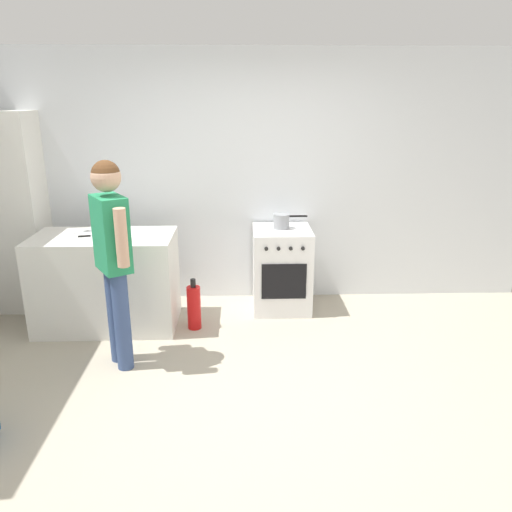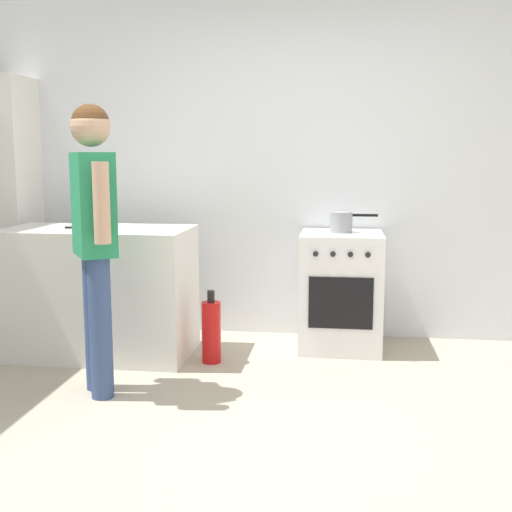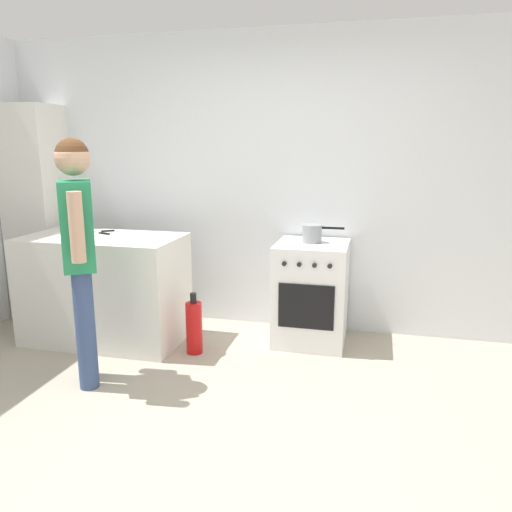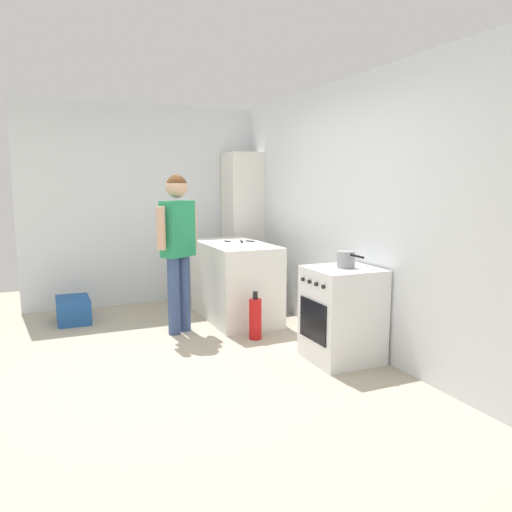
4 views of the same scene
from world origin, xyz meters
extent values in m
plane|color=#ADA38E|center=(0.00, 0.00, 0.00)|extent=(8.00, 8.00, 0.00)
cube|color=silver|center=(0.00, 1.95, 1.30)|extent=(6.00, 0.10, 2.60)
cube|color=silver|center=(-1.35, 1.20, 0.45)|extent=(1.30, 0.70, 0.90)
cube|color=white|center=(0.35, 1.58, 0.42)|extent=(0.59, 0.60, 0.85)
cube|color=black|center=(0.35, 1.27, 0.40)|extent=(0.44, 0.01, 0.36)
cylinder|color=black|center=(0.22, 1.46, 0.85)|extent=(0.19, 0.19, 0.01)
cylinder|color=black|center=(0.48, 1.46, 0.85)|extent=(0.19, 0.19, 0.01)
cylinder|color=black|center=(0.22, 1.70, 0.85)|extent=(0.19, 0.19, 0.01)
cylinder|color=black|center=(0.48, 1.70, 0.85)|extent=(0.19, 0.19, 0.01)
cylinder|color=black|center=(0.17, 1.26, 0.74)|extent=(0.04, 0.02, 0.04)
cylinder|color=black|center=(0.29, 1.26, 0.74)|extent=(0.04, 0.02, 0.04)
cylinder|color=black|center=(0.41, 1.26, 0.74)|extent=(0.04, 0.02, 0.04)
cylinder|color=black|center=(0.53, 1.26, 0.74)|extent=(0.04, 0.02, 0.04)
cylinder|color=gray|center=(0.34, 1.61, 0.92)|extent=(0.16, 0.16, 0.15)
cylinder|color=black|center=(0.51, 1.61, 0.98)|extent=(0.18, 0.02, 0.02)
cube|color=silver|center=(-1.56, 1.33, 0.90)|extent=(0.20, 0.15, 0.01)
cube|color=black|center=(-1.42, 1.42, 0.91)|extent=(0.11, 0.08, 0.01)
cube|color=silver|center=(-1.54, 1.36, 0.90)|extent=(0.24, 0.11, 0.01)
cube|color=black|center=(-1.38, 1.30, 0.91)|extent=(0.11, 0.06, 0.01)
cube|color=silver|center=(-1.35, 1.20, 0.90)|extent=(0.20, 0.08, 0.01)
cube|color=black|center=(-1.50, 1.17, 0.91)|extent=(0.11, 0.05, 0.01)
cylinder|color=#384C7A|center=(-1.02, 0.38, 0.41)|extent=(0.13, 0.13, 0.83)
cylinder|color=#384C7A|center=(-1.11, 0.51, 0.41)|extent=(0.13, 0.13, 0.83)
cube|color=#268C59|center=(-1.06, 0.45, 1.12)|extent=(0.35, 0.39, 0.59)
cylinder|color=tan|center=(-0.94, 0.24, 1.14)|extent=(0.09, 0.09, 0.44)
cylinder|color=tan|center=(-1.19, 0.65, 1.14)|extent=(0.09, 0.09, 0.44)
sphere|color=tan|center=(-1.06, 0.45, 1.56)|extent=(0.22, 0.22, 0.22)
sphere|color=brown|center=(-1.06, 0.45, 1.58)|extent=(0.21, 0.21, 0.21)
cylinder|color=red|center=(-0.52, 1.10, 0.21)|extent=(0.13, 0.13, 0.42)
cylinder|color=black|center=(-0.52, 1.10, 0.46)|extent=(0.05, 0.05, 0.08)
cube|color=silver|center=(-2.30, 1.68, 1.00)|extent=(0.48, 0.44, 2.00)
camera|label=1|loc=(-0.06, -3.28, 2.13)|focal=35.00mm
camera|label=2|loc=(0.33, -3.06, 1.38)|focal=45.00mm
camera|label=3|loc=(0.85, -2.43, 1.64)|focal=35.00mm
camera|label=4|loc=(4.05, -0.89, 1.61)|focal=35.00mm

